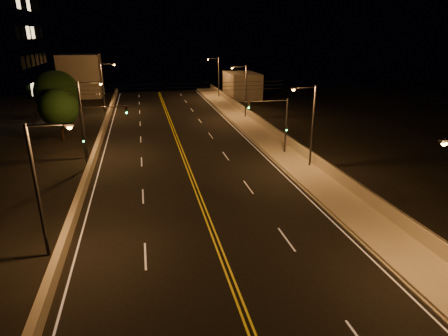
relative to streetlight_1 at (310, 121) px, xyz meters
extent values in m
cube|color=black|center=(-11.49, -2.98, -4.73)|extent=(18.00, 120.00, 0.02)
cube|color=gray|center=(-0.69, -2.98, -4.59)|extent=(3.60, 120.00, 0.30)
cube|color=gray|center=(-2.56, -2.98, -4.67)|extent=(0.14, 120.00, 0.15)
cube|color=#9C9582|center=(0.96, -2.98, -3.94)|extent=(0.30, 120.00, 1.00)
cube|color=#9C9582|center=(-20.84, -2.98, -4.29)|extent=(0.45, 120.00, 0.91)
cube|color=gray|center=(5.01, 43.57, -2.19)|extent=(6.00, 10.00, 5.11)
cube|color=gray|center=(-27.49, 52.21, -0.39)|extent=(8.00, 8.00, 8.70)
cylinder|color=black|center=(0.96, -2.98, -3.41)|extent=(0.06, 120.00, 0.06)
cube|color=silver|center=(-20.09, -2.98, -4.72)|extent=(0.12, 116.00, 0.00)
cube|color=silver|center=(-2.89, -2.98, -4.72)|extent=(0.12, 116.00, 0.00)
cube|color=gold|center=(-11.64, -2.98, -4.72)|extent=(0.12, 116.00, 0.00)
cube|color=gold|center=(-11.34, -2.98, -4.72)|extent=(0.12, 116.00, 0.00)
cube|color=silver|center=(-15.99, -12.48, -4.72)|extent=(0.12, 3.00, 0.00)
cube|color=silver|center=(-15.99, -3.48, -4.72)|extent=(0.12, 3.00, 0.00)
cube|color=silver|center=(-15.99, 5.52, -4.72)|extent=(0.12, 3.00, 0.00)
cube|color=silver|center=(-15.99, 14.52, -4.72)|extent=(0.12, 3.00, 0.00)
cube|color=silver|center=(-15.99, 23.52, -4.72)|extent=(0.12, 3.00, 0.00)
cube|color=silver|center=(-15.99, 32.52, -4.72)|extent=(0.12, 3.00, 0.00)
cube|color=silver|center=(-15.99, 41.52, -4.72)|extent=(0.12, 3.00, 0.00)
cube|color=silver|center=(-15.99, 50.52, -4.72)|extent=(0.12, 3.00, 0.00)
cube|color=silver|center=(-6.99, -12.48, -4.72)|extent=(0.12, 3.00, 0.00)
cube|color=silver|center=(-6.99, -3.48, -4.72)|extent=(0.12, 3.00, 0.00)
cube|color=silver|center=(-6.99, 5.52, -4.72)|extent=(0.12, 3.00, 0.00)
cube|color=silver|center=(-6.99, 14.52, -4.72)|extent=(0.12, 3.00, 0.00)
cube|color=silver|center=(-6.99, 23.52, -4.72)|extent=(0.12, 3.00, 0.00)
cube|color=silver|center=(-6.99, 32.52, -4.72)|extent=(0.12, 3.00, 0.00)
cube|color=silver|center=(-6.99, 41.52, -4.72)|extent=(0.12, 3.00, 0.00)
cube|color=silver|center=(-6.99, 50.52, -4.72)|extent=(0.12, 3.00, 0.00)
cube|color=#2D2D33|center=(-1.89, -18.22, 3.14)|extent=(0.50, 0.25, 0.14)
sphere|color=#FF9E2D|center=(-1.89, -18.22, 3.04)|extent=(0.28, 0.28, 0.28)
cylinder|color=#2D2D33|center=(0.31, 0.00, -0.69)|extent=(0.20, 0.20, 8.11)
cylinder|color=#2D2D33|center=(-0.79, 0.00, 3.21)|extent=(2.20, 0.12, 0.12)
cube|color=#2D2D33|center=(-1.89, 0.00, 3.14)|extent=(0.50, 0.25, 0.14)
sphere|color=#FF9E2D|center=(-1.89, 0.00, 3.04)|extent=(0.28, 0.28, 0.28)
cylinder|color=#2D2D33|center=(0.31, 23.82, -0.69)|extent=(0.20, 0.20, 8.11)
cylinder|color=#2D2D33|center=(-0.79, 23.82, 3.21)|extent=(2.20, 0.12, 0.12)
cube|color=#2D2D33|center=(-1.89, 23.82, 3.14)|extent=(0.50, 0.25, 0.14)
sphere|color=#FF9E2D|center=(-1.89, 23.82, 3.04)|extent=(0.28, 0.28, 0.28)
cylinder|color=#2D2D33|center=(0.31, 44.53, -0.69)|extent=(0.20, 0.20, 8.11)
cylinder|color=#2D2D33|center=(-0.79, 44.53, 3.21)|extent=(2.20, 0.12, 0.12)
cube|color=#2D2D33|center=(-1.89, 44.53, 3.14)|extent=(0.50, 0.25, 0.14)
sphere|color=#FF9E2D|center=(-1.89, 44.53, 3.04)|extent=(0.28, 0.28, 0.28)
cylinder|color=#2D2D33|center=(-21.69, -11.07, -0.69)|extent=(0.20, 0.20, 8.11)
cylinder|color=#2D2D33|center=(-20.59, -11.07, 3.21)|extent=(2.20, 0.12, 0.12)
cube|color=#2D2D33|center=(-19.49, -11.07, 3.14)|extent=(0.50, 0.25, 0.14)
sphere|color=#FF9E2D|center=(-19.49, -11.07, 3.04)|extent=(0.28, 0.28, 0.28)
cylinder|color=#2D2D33|center=(-21.69, 8.16, -0.69)|extent=(0.20, 0.20, 8.11)
cylinder|color=#2D2D33|center=(-20.59, 8.16, 3.21)|extent=(2.20, 0.12, 0.12)
cube|color=#2D2D33|center=(-19.49, 8.16, 3.14)|extent=(0.50, 0.25, 0.14)
sphere|color=#FF9E2D|center=(-19.49, 8.16, 3.04)|extent=(0.28, 0.28, 0.28)
cylinder|color=#2D2D33|center=(-21.69, 33.61, -0.69)|extent=(0.20, 0.20, 8.11)
cylinder|color=#2D2D33|center=(-20.59, 33.61, 3.21)|extent=(2.20, 0.12, 0.12)
cube|color=#2D2D33|center=(-19.49, 33.61, 3.14)|extent=(0.50, 0.25, 0.14)
sphere|color=#FF9E2D|center=(-19.49, 33.61, 3.04)|extent=(0.28, 0.28, 0.28)
cylinder|color=#2D2D33|center=(-0.49, 4.74, -1.65)|extent=(0.18, 0.18, 6.20)
cylinder|color=#2D2D33|center=(-2.99, 4.74, 1.25)|extent=(5.00, 0.10, 0.10)
cube|color=black|center=(-4.74, 4.74, 0.90)|extent=(0.28, 0.18, 0.80)
sphere|color=#19FF4C|center=(-4.74, 4.63, 0.65)|extent=(0.14, 0.14, 0.14)
cube|color=black|center=(-0.49, 4.59, -1.74)|extent=(0.22, 0.14, 0.55)
cylinder|color=#2D2D33|center=(-21.29, 4.74, -1.65)|extent=(0.18, 0.18, 6.20)
cylinder|color=#2D2D33|center=(-18.79, 4.74, 1.25)|extent=(5.00, 0.10, 0.10)
cube|color=black|center=(-17.04, 4.74, 0.90)|extent=(0.28, 0.18, 0.80)
sphere|color=#19FF4C|center=(-17.04, 4.63, 0.65)|extent=(0.14, 0.14, 0.14)
cube|color=black|center=(-21.29, 4.59, -1.74)|extent=(0.22, 0.14, 0.55)
cylinder|color=black|center=(-11.49, 6.52, 2.26)|extent=(22.00, 0.03, 0.03)
cylinder|color=black|center=(-11.49, 6.52, 2.66)|extent=(22.00, 0.03, 0.03)
cylinder|color=black|center=(-11.49, 6.52, 3.06)|extent=(22.00, 0.03, 0.03)
cylinder|color=black|center=(-25.49, 16.38, -3.63)|extent=(0.36, 0.36, 2.24)
sphere|color=black|center=(-25.49, 16.38, -0.71)|extent=(4.72, 4.72, 4.72)
cylinder|color=black|center=(-26.59, 22.20, -3.33)|extent=(0.36, 0.36, 2.82)
sphere|color=black|center=(-26.59, 22.20, 0.34)|extent=(5.95, 5.95, 5.95)
camera|label=1|loc=(-15.54, -32.39, 7.83)|focal=30.00mm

